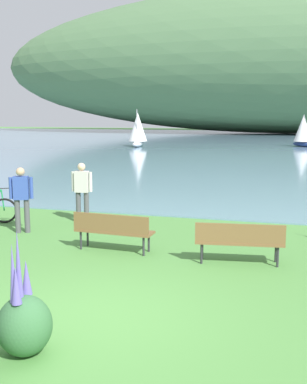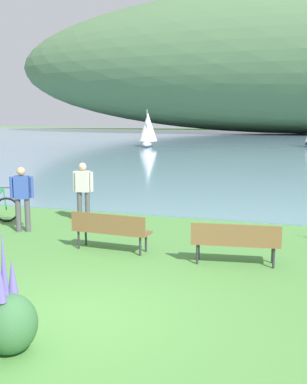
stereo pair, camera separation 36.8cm
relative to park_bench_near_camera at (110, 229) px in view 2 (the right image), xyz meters
name	(u,v)px [view 2 (the right image)]	position (x,y,z in m)	size (l,w,h in m)	color
ground_plane	(80,317)	(0.93, -3.37, -0.52)	(200.00, 200.00, 0.00)	#518E42
bay_water	(276,143)	(0.93, 43.84, -0.50)	(180.00, 80.00, 0.04)	#6B8EA8
distant_hillside	(304,60)	(3.16, 70.74, 11.14)	(100.84, 28.00, 23.25)	#4C7047
park_bench_near_camera	(110,229)	(0.00, 0.00, 0.00)	(1.82, 0.57, 0.88)	brown
park_bench_further_along	(235,240)	(2.82, -0.12, 0.00)	(1.85, 0.72, 0.88)	brown
person_at_shoreline	(83,188)	(-1.88, 2.45, 0.46)	(0.61, 0.25, 1.71)	#4C4C51
person_on_the_grass	(22,195)	(-2.89, 0.95, 0.46)	(0.57, 0.35, 1.71)	#4C4C51
echium_bush_far_cluster	(10,320)	(0.58, -4.62, -0.08)	(0.70, 0.70, 1.64)	#386B3D
sailboat_far_off	(148,129)	(-10.35, 33.30, 1.17)	(2.04, 3.09, 3.52)	white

